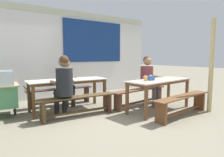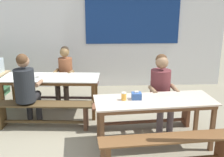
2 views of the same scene
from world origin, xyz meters
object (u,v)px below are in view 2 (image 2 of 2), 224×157
(dining_table_far, at_px, (51,81))
(bench_near_back, at_px, (144,111))
(condiment_jar, at_px, (124,96))
(person_left_back_turned, at_px, (26,86))
(person_center_facing, at_px, (65,72))
(tissue_box, at_px, (136,96))
(bench_near_front, at_px, (166,148))
(bench_far_back, at_px, (59,89))
(soup_bowl, at_px, (39,76))
(person_right_near_table, at_px, (161,87))
(bench_far_front, at_px, (43,111))
(dining_table_near, at_px, (154,104))

(dining_table_far, height_order, bench_near_back, dining_table_far)
(condiment_jar, bearing_deg, person_left_back_turned, 154.62)
(person_center_facing, xyz_separation_m, condiment_jar, (1.10, -1.85, 0.11))
(person_left_back_turned, distance_m, tissue_box, 1.98)
(condiment_jar, bearing_deg, bench_near_front, -50.13)
(bench_far_back, bearing_deg, soup_bowl, -111.75)
(person_right_near_table, height_order, tissue_box, person_right_near_table)
(person_center_facing, height_order, tissue_box, person_center_facing)
(dining_table_far, xyz_separation_m, bench_far_front, (-0.05, -0.62, -0.37))
(soup_bowl, bearing_deg, tissue_box, -36.54)
(bench_near_front, bearing_deg, bench_far_back, 124.92)
(dining_table_near, relative_size, tissue_box, 12.90)
(bench_far_back, xyz_separation_m, condiment_jar, (1.26, -1.93, 0.51))
(person_left_back_turned, bearing_deg, person_right_near_table, -4.75)
(dining_table_far, relative_size, bench_near_front, 1.04)
(dining_table_far, bearing_deg, bench_near_front, -46.62)
(bench_near_front, relative_size, person_right_near_table, 1.39)
(bench_near_back, relative_size, bench_near_front, 1.00)
(tissue_box, distance_m, soup_bowl, 2.13)
(dining_table_far, xyz_separation_m, dining_table_near, (1.77, -1.32, -0.00))
(dining_table_far, distance_m, bench_far_back, 0.73)
(bench_near_front, height_order, person_left_back_turned, person_left_back_turned)
(bench_near_front, bearing_deg, person_center_facing, 123.22)
(bench_far_back, height_order, person_right_near_table, person_right_near_table)
(bench_far_back, distance_m, person_center_facing, 0.45)
(bench_far_back, height_order, tissue_box, tissue_box)
(dining_table_near, distance_m, bench_far_back, 2.62)
(person_right_near_table, bearing_deg, dining_table_near, -111.65)
(dining_table_near, distance_m, condiment_jar, 0.48)
(person_right_near_table, distance_m, person_left_back_turned, 2.35)
(person_right_near_table, bearing_deg, bench_near_back, 173.99)
(person_center_facing, relative_size, condiment_jar, 10.54)
(bench_far_front, relative_size, bench_near_front, 0.96)
(tissue_box, bearing_deg, dining_table_far, 139.47)
(bench_far_back, distance_m, bench_near_back, 2.13)
(person_left_back_turned, bearing_deg, bench_near_back, -4.57)
(bench_far_back, bearing_deg, condiment_jar, -56.82)
(person_right_near_table, distance_m, condiment_jar, 0.91)
(bench_far_back, xyz_separation_m, soup_bowl, (-0.25, -0.64, 0.48))
(dining_table_near, bearing_deg, condiment_jar, 179.55)
(dining_table_far, xyz_separation_m, bench_near_back, (1.72, -0.70, -0.37))
(bench_near_back, bearing_deg, condiment_jar, -123.78)
(bench_far_back, relative_size, person_center_facing, 1.42)
(dining_table_far, relative_size, bench_far_back, 1.08)
(person_left_back_turned, relative_size, condiment_jar, 11.24)
(bench_far_back, distance_m, person_right_near_table, 2.42)
(bench_far_front, relative_size, tissue_box, 12.23)
(bench_far_front, distance_m, person_left_back_turned, 0.54)
(bench_far_back, distance_m, bench_far_front, 1.24)
(person_right_near_table, height_order, condiment_jar, person_right_near_table)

